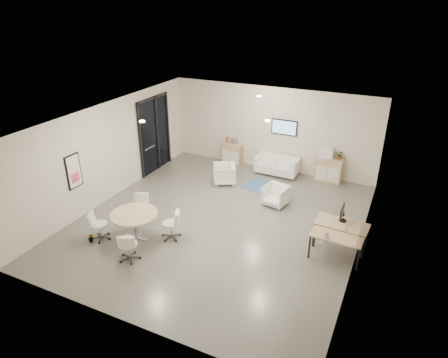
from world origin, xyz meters
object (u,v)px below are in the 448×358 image
Objects in this scene: sideboard_left at (233,154)px; armchair_left at (224,173)px; desk_rear at (341,226)px; loveseat at (277,166)px; sideboard_right at (329,170)px; desk_front at (337,238)px; armchair_right at (276,195)px; round_table at (134,216)px.

sideboard_left is 1.83m from armchair_left.
sideboard_left reaches higher than desk_rear.
sideboard_right is at bearing 5.45° from loveseat.
sideboard_left is 0.65× the size of desk_front.
desk_front is (2.32, -2.08, 0.24)m from armchair_right.
armchair_right reaches higher than desk_front.
sideboard_left is at bearing 179.61° from sideboard_right.
round_table is at bearing -109.13° from loveseat.
armchair_left is 1.07× the size of armchair_right.
armchair_right is (2.68, -2.55, -0.06)m from sideboard_left.
desk_front is (3.06, -4.45, 0.29)m from loveseat.
sideboard_right is 2.78m from armchair_right.
armchair_left is 4.39m from round_table.
loveseat is (1.95, -0.18, -0.11)m from sideboard_left.
armchair_right reaches higher than loveseat.
sideboard_left is at bearing 87.94° from round_table.
round_table is at bearing -92.06° from sideboard_left.
round_table is at bearing -118.55° from armchair_right.
sideboard_left reaches higher than desk_front.
armchair_left is 0.60× the size of round_table.
desk_rear reaches higher than loveseat.
armchair_left is at bearing 157.32° from desk_rear.
armchair_right reaches higher than desk_rear.
armchair_right is 0.56× the size of round_table.
sideboard_right is 4.19m from desk_rear.
sideboard_left is 0.54× the size of loveseat.
desk_rear is at bearing -21.98° from armchair_right.
sideboard_right is at bearing 56.21° from round_table.
armchair_right is at bearing 42.36° from armchair_left.
round_table is at bearing -37.30° from armchair_left.
loveseat is 2.17m from armchair_left.
round_table is (-0.22, -6.10, 0.28)m from sideboard_left.
round_table reaches higher than loveseat.
sideboard_left is 3.84m from sideboard_right.
sideboard_left is at bearing 175.83° from loveseat.
desk_rear is 0.58m from desk_front.
armchair_left is at bearing 80.96° from round_table.
desk_rear is at bearing 35.13° from armchair_left.
desk_front is (4.54, -2.86, 0.21)m from armchair_left.
loveseat is 5.41m from desk_front.
desk_front is 5.43m from round_table.
armchair_left is at bearing 150.34° from desk_front.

